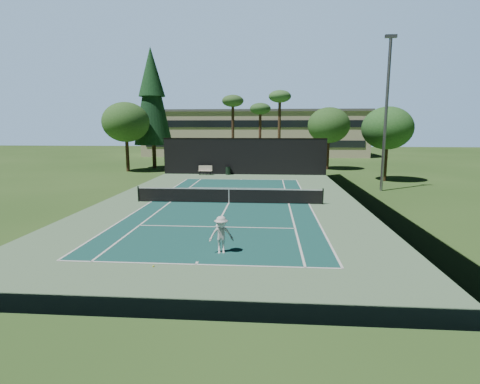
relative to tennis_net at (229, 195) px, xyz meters
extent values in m
plane|color=#30551F|center=(0.00, 0.00, -0.56)|extent=(160.00, 160.00, 0.00)
cube|color=#608A61|center=(0.00, 0.00, -0.55)|extent=(18.00, 32.00, 0.01)
cube|color=#19514B|center=(0.00, 0.00, -0.55)|extent=(10.97, 23.77, 0.01)
cube|color=white|center=(0.00, -11.88, -0.54)|extent=(10.97, 0.10, 0.01)
cube|color=white|center=(0.00, 11.88, -0.54)|extent=(10.97, 0.10, 0.01)
cube|color=white|center=(0.00, -6.40, -0.54)|extent=(8.23, 0.10, 0.01)
cube|color=white|center=(0.00, 6.40, -0.54)|extent=(8.23, 0.10, 0.01)
cube|color=white|center=(-5.49, 0.00, -0.54)|extent=(0.10, 23.77, 0.01)
cube|color=white|center=(5.49, 0.00, -0.54)|extent=(0.10, 23.77, 0.01)
cube|color=white|center=(-4.12, 0.00, -0.54)|extent=(0.10, 23.77, 0.01)
cube|color=white|center=(4.12, 0.00, -0.54)|extent=(0.10, 23.77, 0.01)
cube|color=white|center=(0.00, 0.00, -0.54)|extent=(0.10, 12.80, 0.01)
cube|color=white|center=(0.00, -11.73, -0.54)|extent=(0.10, 0.30, 0.01)
cube|color=white|center=(0.00, 11.73, -0.54)|extent=(0.10, 0.30, 0.01)
cylinder|color=black|center=(-6.40, 0.00, -0.01)|extent=(0.10, 0.10, 1.10)
cylinder|color=black|center=(6.40, 0.00, -0.01)|extent=(0.10, 0.10, 1.10)
cube|color=black|center=(0.00, 0.00, -0.06)|extent=(12.80, 0.02, 0.92)
cube|color=white|center=(0.00, 0.00, 0.43)|extent=(12.80, 0.04, 0.07)
cube|color=white|center=(0.00, 0.00, -0.06)|extent=(0.05, 0.03, 0.92)
cube|color=black|center=(0.00, 16.00, 1.44)|extent=(18.00, 0.04, 4.00)
cube|color=black|center=(0.00, -16.00, 1.44)|extent=(18.00, 0.04, 4.00)
cube|color=black|center=(9.00, 0.00, 1.44)|extent=(0.04, 32.00, 4.00)
cube|color=black|center=(-9.00, 0.00, 1.44)|extent=(0.04, 32.00, 4.00)
cube|color=black|center=(0.00, 16.00, 3.44)|extent=(18.00, 0.06, 0.06)
imported|color=white|center=(0.80, -10.46, 0.23)|extent=(1.11, 0.77, 1.57)
sphere|color=yellow|center=(-1.54, -12.24, -0.52)|extent=(0.07, 0.07, 0.07)
sphere|color=#C0D430|center=(-0.86, 2.04, -0.53)|extent=(0.06, 0.06, 0.06)
sphere|color=#CFE934|center=(-1.22, 4.86, -0.52)|extent=(0.07, 0.07, 0.07)
sphere|color=#CCD530|center=(-6.90, 3.12, -0.53)|extent=(0.06, 0.06, 0.06)
cube|color=beige|center=(-4.26, 15.33, -0.11)|extent=(1.50, 0.45, 0.05)
cube|color=beige|center=(-4.26, 15.53, 0.19)|extent=(1.50, 0.06, 0.55)
cube|color=black|center=(-4.86, 15.33, -0.35)|extent=(0.06, 0.40, 0.42)
cube|color=black|center=(-3.66, 15.33, -0.35)|extent=(0.06, 0.40, 0.42)
cylinder|color=black|center=(-1.78, 15.69, -0.11)|extent=(0.52, 0.52, 0.90)
cylinder|color=black|center=(-1.78, 15.69, 0.36)|extent=(0.56, 0.56, 0.05)
cylinder|color=#47321E|center=(-12.00, 22.00, 1.24)|extent=(0.50, 0.50, 3.60)
cone|color=#12321A|center=(-12.00, 22.00, 8.44)|extent=(4.80, 4.80, 12.00)
cone|color=#163D1E|center=(-12.00, 22.00, 11.44)|extent=(3.30, 3.30, 6.00)
cylinder|color=#452D1D|center=(-2.00, 24.00, 3.72)|extent=(0.36, 0.36, 8.55)
ellipsoid|color=#355D2A|center=(-2.00, 24.00, 7.99)|extent=(2.80, 2.80, 1.54)
cylinder|color=#4E3021|center=(1.50, 26.00, 3.27)|extent=(0.36, 0.36, 7.65)
ellipsoid|color=#305E2A|center=(1.50, 26.00, 7.09)|extent=(2.80, 2.80, 1.54)
cylinder|color=#4C3420|center=(4.00, 23.00, 3.94)|extent=(0.36, 0.36, 9.00)
ellipsoid|color=#396D31|center=(4.00, 23.00, 8.44)|extent=(2.80, 2.80, 1.54)
cylinder|color=#44291D|center=(10.00, 22.00, 1.20)|extent=(0.40, 0.40, 3.52)
ellipsoid|color=#2B5822|center=(10.00, 22.00, 4.88)|extent=(5.12, 5.12, 4.35)
cylinder|color=#49321F|center=(14.00, 12.00, 1.09)|extent=(0.40, 0.40, 3.30)
ellipsoid|color=#295F25|center=(14.00, 12.00, 4.54)|extent=(4.80, 4.80, 4.08)
cylinder|color=#4B3120|center=(-14.00, 18.00, 1.31)|extent=(0.40, 0.40, 3.74)
ellipsoid|color=#316025|center=(-14.00, 18.00, 5.22)|extent=(5.44, 5.44, 4.62)
cube|color=#BFB294|center=(0.00, 46.00, 3.44)|extent=(40.00, 12.00, 8.00)
cube|color=#59595B|center=(0.00, 46.00, 7.54)|extent=(40.50, 12.50, 0.40)
cube|color=black|center=(0.00, 39.95, 1.84)|extent=(38.00, 0.15, 1.20)
cube|color=black|center=(0.00, 39.95, 5.24)|extent=(38.00, 0.15, 1.20)
cylinder|color=gray|center=(12.00, 6.00, 5.44)|extent=(0.24, 0.24, 12.00)
cube|color=gray|center=(12.00, 6.00, 11.54)|extent=(0.90, 0.25, 0.25)
camera|label=1|loc=(2.70, -25.24, 4.58)|focal=28.00mm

